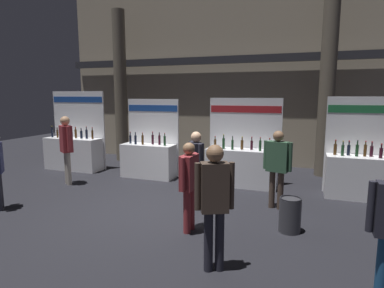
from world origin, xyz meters
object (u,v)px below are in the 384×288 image
exhibitor_booth_3 (359,173)px  visitor_3 (277,163)px  exhibitor_booth_2 (242,164)px  exhibitor_booth_0 (74,150)px  visitor_2 (66,144)px  visitor_4 (214,198)px  visitor_0 (196,164)px  visitor_5 (189,180)px  trash_bin (290,215)px  exhibitor_booth_1 (149,157)px

exhibitor_booth_3 → visitor_3: size_ratio=1.41×
exhibitor_booth_2 → visitor_3: exhibitor_booth_2 is taller
exhibitor_booth_0 → visitor_2: exhibitor_booth_0 is taller
exhibitor_booth_2 → visitor_4: bearing=-83.8°
visitor_0 → visitor_2: size_ratio=0.90×
visitor_3 → visitor_5: visitor_3 is taller
exhibitor_booth_2 → visitor_2: (-4.37, -1.46, 0.51)m
visitor_3 → visitor_5: bearing=-115.1°
exhibitor_booth_2 → visitor_5: 3.20m
visitor_4 → visitor_5: bearing=-80.7°
exhibitor_booth_0 → exhibitor_booth_2: bearing=-0.5°
exhibitor_booth_2 → visitor_3: 1.84m
exhibitor_booth_0 → visitor_0: exhibitor_booth_0 is taller
visitor_0 → exhibitor_booth_0: bearing=-151.5°
trash_bin → visitor_4: size_ratio=0.35×
exhibitor_booth_2 → visitor_2: size_ratio=1.26×
exhibitor_booth_0 → visitor_3: size_ratio=1.51×
exhibitor_booth_1 → exhibitor_booth_3: bearing=-1.1°
exhibitor_booth_1 → visitor_3: size_ratio=1.36×
visitor_2 → visitor_5: 4.42m
visitor_3 → visitor_4: bearing=-88.4°
exhibitor_booth_1 → exhibitor_booth_0: bearing=178.9°
visitor_0 → visitor_4: bearing=-13.1°
trash_bin → visitor_4: visitor_4 is taller
exhibitor_booth_0 → exhibitor_booth_2: size_ratio=1.08×
exhibitor_booth_0 → visitor_4: (5.87, -4.30, 0.41)m
exhibitor_booth_1 → visitor_0: bearing=-43.6°
visitor_3 → visitor_4: visitor_4 is taller
exhibitor_booth_1 → exhibitor_booth_2: 2.71m
exhibitor_booth_2 → visitor_3: bearing=-55.4°
trash_bin → exhibitor_booth_0: bearing=158.7°
exhibitor_booth_1 → visitor_0: exhibitor_booth_1 is taller
visitor_2 → exhibitor_booth_3: bearing=-135.5°
exhibitor_booth_0 → exhibitor_booth_2: (5.41, -0.05, -0.04)m
visitor_5 → exhibitor_booth_1: bearing=40.6°
visitor_4 → trash_bin: bearing=-144.1°
exhibitor_booth_3 → visitor_5: 4.32m
exhibitor_booth_0 → visitor_4: size_ratio=1.43×
trash_bin → visitor_5: size_ratio=0.39×
exhibitor_booth_1 → visitor_5: size_ratio=1.43×
exhibitor_booth_0 → trash_bin: 7.27m
exhibitor_booth_1 → visitor_4: 5.33m
exhibitor_booth_3 → visitor_2: size_ratio=1.28×
exhibitor_booth_1 → visitor_5: exhibitor_booth_1 is taller
exhibitor_booth_3 → visitor_0: bearing=-149.3°
visitor_4 → visitor_0: bearing=-90.8°
visitor_4 → visitor_5: size_ratio=1.10×
exhibitor_booth_3 → visitor_2: (-7.11, -1.36, 0.50)m
exhibitor_booth_1 → visitor_0: size_ratio=1.38×
exhibitor_booth_1 → visitor_4: bearing=-53.3°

